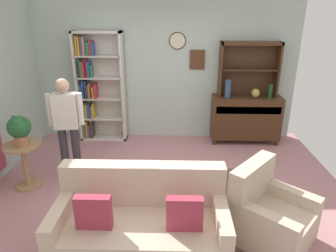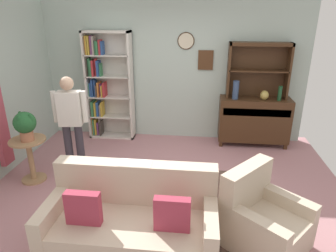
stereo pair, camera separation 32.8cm
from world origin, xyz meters
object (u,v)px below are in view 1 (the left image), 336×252
(sideboard, at_px, (245,117))
(vase_round, at_px, (256,93))
(vase_tall, at_px, (228,89))
(plant_stand, at_px, (25,161))
(book_stack, at_px, (172,174))
(potted_plant_large, at_px, (19,129))
(sideboard_hutch, at_px, (249,61))
(bottle_wine, at_px, (270,91))
(person_reading, at_px, (67,122))
(coffee_table, at_px, (164,179))
(armchair_floral, at_px, (269,217))
(bookshelf, at_px, (96,87))
(couch_floral, at_px, (142,225))

(sideboard, relative_size, vase_round, 7.65)
(vase_tall, distance_m, plant_stand, 3.61)
(book_stack, bearing_deg, potted_plant_large, 170.73)
(sideboard_hutch, relative_size, bottle_wine, 4.19)
(plant_stand, height_order, potted_plant_large, potted_plant_large)
(vase_tall, relative_size, person_reading, 0.22)
(coffee_table, bearing_deg, armchair_floral, -28.76)
(bookshelf, relative_size, vase_round, 12.35)
(couch_floral, relative_size, potted_plant_large, 4.16)
(plant_stand, bearing_deg, sideboard, 26.25)
(bookshelf, bearing_deg, couch_floral, -68.66)
(plant_stand, bearing_deg, sideboard_hutch, 27.66)
(bookshelf, height_order, potted_plant_large, bookshelf)
(coffee_table, relative_size, book_stack, 3.92)
(sideboard, xyz_separation_m, potted_plant_large, (-3.50, -1.77, 0.42))
(bookshelf, distance_m, coffee_table, 2.66)
(sideboard_hutch, xyz_separation_m, person_reading, (-2.96, -1.54, -0.65))
(book_stack, bearing_deg, bookshelf, 124.34)
(coffee_table, bearing_deg, bottle_wine, 46.37)
(bookshelf, relative_size, person_reading, 1.35)
(plant_stand, bearing_deg, couch_floral, -33.60)
(sideboard, xyz_separation_m, bottle_wine, (0.39, -0.09, 0.54))
(person_reading, bearing_deg, bottle_wine, 21.85)
(sideboard, height_order, book_stack, sideboard)
(couch_floral, relative_size, armchair_floral, 1.67)
(bookshelf, bearing_deg, armchair_floral, -47.34)
(bottle_wine, bearing_deg, vase_round, 175.05)
(bottle_wine, xyz_separation_m, book_stack, (-1.77, -2.03, -0.59))
(armchair_floral, height_order, book_stack, armchair_floral)
(bookshelf, xyz_separation_m, couch_floral, (1.19, -3.04, -0.75))
(couch_floral, xyz_separation_m, plant_stand, (-1.83, 1.21, 0.11))
(plant_stand, relative_size, potted_plant_large, 1.56)
(sideboard, distance_m, armchair_floral, 2.77)
(bookshelf, distance_m, vase_tall, 2.50)
(bottle_wine, relative_size, armchair_floral, 0.24)
(vase_tall, distance_m, vase_round, 0.53)
(vase_tall, distance_m, coffee_table, 2.40)
(sideboard_hutch, xyz_separation_m, plant_stand, (-3.53, -1.85, -1.14))
(plant_stand, height_order, book_stack, plant_stand)
(sideboard, distance_m, vase_tall, 0.70)
(bottle_wine, height_order, potted_plant_large, bottle_wine)
(sideboard_hutch, relative_size, plant_stand, 1.62)
(bookshelf, bearing_deg, sideboard_hutch, 0.53)
(bookshelf, bearing_deg, book_stack, -55.66)
(vase_tall, distance_m, armchair_floral, 2.78)
(vase_tall, bearing_deg, potted_plant_large, -151.44)
(vase_round, bearing_deg, sideboard_hutch, 126.48)
(sideboard, bearing_deg, potted_plant_large, -153.14)
(bottle_wine, xyz_separation_m, person_reading, (-3.35, -1.34, -0.14))
(vase_tall, height_order, book_stack, vase_tall)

